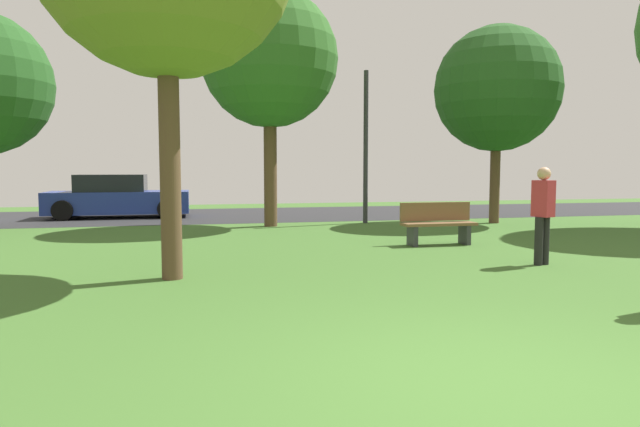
% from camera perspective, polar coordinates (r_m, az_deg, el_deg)
% --- Properties ---
extents(ground_plane, '(44.00, 44.00, 0.00)m').
position_cam_1_polar(ground_plane, '(4.53, 17.38, -16.62)').
color(ground_plane, '#3D6628').
extents(road_strip, '(44.00, 6.40, 0.01)m').
position_cam_1_polar(road_strip, '(19.82, -6.54, -0.09)').
color(road_strip, '#28282B').
rests_on(road_strip, ground_plane).
extents(oak_tree_right, '(3.79, 3.79, 6.56)m').
position_cam_1_polar(oak_tree_right, '(15.96, -5.20, 15.49)').
color(oak_tree_right, brown).
rests_on(oak_tree_right, ground_plane).
extents(maple_tree_far, '(3.68, 3.68, 5.80)m').
position_cam_1_polar(maple_tree_far, '(17.52, 17.73, 12.06)').
color(maple_tree_far, brown).
rests_on(maple_tree_far, ground_plane).
extents(person_bystander, '(0.31, 0.37, 1.65)m').
position_cam_1_polar(person_bystander, '(10.05, 21.91, 0.22)').
color(person_bystander, black).
rests_on(person_bystander, ground_plane).
extents(parked_car_blue, '(4.51, 1.98, 1.43)m').
position_cam_1_polar(parked_car_blue, '(19.65, -20.08, 1.52)').
color(parked_car_blue, '#233893').
rests_on(parked_car_blue, ground_plane).
extents(park_bench, '(1.60, 0.45, 0.90)m').
position_cam_1_polar(park_bench, '(12.12, 11.99, -0.97)').
color(park_bench, brown).
rests_on(park_bench, ground_plane).
extents(street_lamp_post, '(0.14, 0.14, 4.50)m').
position_cam_1_polar(street_lamp_post, '(16.61, 4.72, 6.77)').
color(street_lamp_post, '#2D2D33').
rests_on(street_lamp_post, ground_plane).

